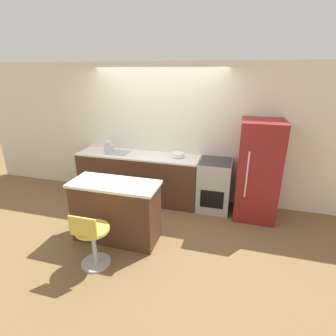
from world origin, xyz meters
TOP-DOWN VIEW (x-y plane):
  - ground_plane at (0.00, 0.00)m, footprint 14.00×14.00m
  - wall_back at (0.00, 0.66)m, footprint 8.00×0.06m
  - back_counter at (-0.36, 0.32)m, footprint 2.38×0.61m
  - kitchen_island at (-0.18, -1.02)m, footprint 1.30×0.56m
  - oven_range at (1.13, 0.32)m, footprint 0.58×0.62m
  - refrigerator at (1.85, 0.27)m, footprint 0.68×0.74m
  - stool_chair at (-0.21, -1.66)m, footprint 0.44×0.44m
  - kettle at (-0.99, 0.37)m, footprint 0.19×0.19m
  - mixing_bowl at (0.43, 0.37)m, footprint 0.24×0.24m

SIDE VIEW (x-z plane):
  - ground_plane at x=0.00m, z-range 0.00..0.00m
  - stool_chair at x=-0.21m, z-range -0.01..0.81m
  - back_counter at x=-0.36m, z-range 0.00..0.93m
  - kitchen_island at x=-0.18m, z-range 0.00..0.93m
  - oven_range at x=1.13m, z-range 0.00..0.94m
  - refrigerator at x=1.85m, z-range 0.00..1.71m
  - mixing_bowl at x=0.43m, z-range 0.94..1.01m
  - kettle at x=-0.99m, z-range 0.92..1.13m
  - wall_back at x=0.00m, z-range 0.00..2.60m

